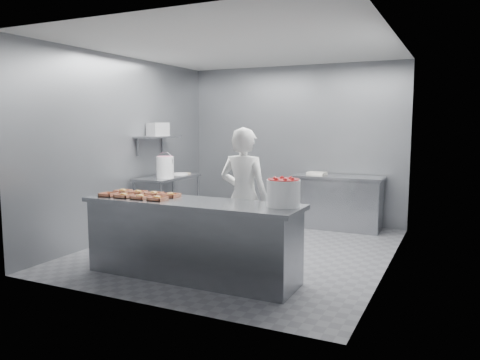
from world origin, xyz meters
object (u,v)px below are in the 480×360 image
object	(u,v)px
strawberry_tub	(283,192)
tray_1	(124,196)
prep_table	(168,194)
appliance	(158,129)
back_counter	(337,202)
tray_4	(123,191)
worker	(244,197)
tray_5	(138,192)
tray_7	(171,195)
tray_0	(109,194)
glaze_bucket	(165,167)
tray_6	(154,194)
service_counter	(191,239)
tray_3	(158,198)
tray_2	(141,197)

from	to	relation	value
strawberry_tub	tray_1	bearing A→B (deg)	-172.70
prep_table	appliance	bearing A→B (deg)	179.71
back_counter	tray_4	xyz separation A→B (m)	(-1.98, -3.11, 0.47)
worker	appliance	xyz separation A→B (m)	(-2.17, 1.27, 0.81)
tray_4	tray_5	xyz separation A→B (m)	(0.24, 0.00, 0.00)
strawberry_tub	appliance	xyz separation A→B (m)	(-2.90, 1.84, 0.62)
prep_table	tray_7	world-z (taller)	tray_7
worker	tray_1	bearing A→B (deg)	35.19
tray_1	strawberry_tub	xyz separation A→B (m)	(1.92, 0.25, 0.13)
prep_table	tray_7	bearing A→B (deg)	-54.59
tray_0	glaze_bucket	bearing A→B (deg)	103.90
worker	strawberry_tub	bearing A→B (deg)	142.74
prep_table	tray_5	bearing A→B (deg)	-65.95
strawberry_tub	tray_6	bearing A→B (deg)	179.13
prep_table	tray_6	distance (m)	2.12
tray_5	prep_table	bearing A→B (deg)	114.05
worker	appliance	world-z (taller)	appliance
worker	strawberry_tub	xyz separation A→B (m)	(0.73, -0.57, 0.19)
prep_table	glaze_bucket	xyz separation A→B (m)	(0.11, -0.21, 0.49)
prep_table	back_counter	size ratio (longest dim) A/B	0.80
service_counter	tray_0	xyz separation A→B (m)	(-1.08, -0.14, 0.47)
strawberry_tub	service_counter	bearing A→B (deg)	-174.17
tray_6	worker	bearing A→B (deg)	29.77
tray_0	tray_3	distance (m)	0.72
appliance	tray_1	bearing A→B (deg)	-47.62
service_counter	tray_4	xyz separation A→B (m)	(-1.08, 0.14, 0.47)
tray_0	tray_4	xyz separation A→B (m)	(-0.00, 0.27, 0.00)
tray_4	strawberry_tub	bearing A→B (deg)	-0.68
tray_1	tray_0	bearing A→B (deg)	180.00
back_counter	tray_5	size ratio (longest dim) A/B	8.01
back_counter	tray_6	world-z (taller)	tray_6
tray_0	tray_1	world-z (taller)	tray_1
strawberry_tub	tray_7	bearing A→B (deg)	178.99
back_counter	worker	xyz separation A→B (m)	(-0.55, -2.57, 0.41)
tray_0	tray_5	distance (m)	0.36
prep_table	appliance	size ratio (longest dim) A/B	4.09
service_counter	worker	world-z (taller)	worker
worker	appliance	bearing A→B (deg)	-29.55
tray_2	tray_3	bearing A→B (deg)	0.00
tray_1	tray_4	bearing A→B (deg)	131.53
service_counter	back_counter	bearing A→B (deg)	74.52
tray_1	tray_7	world-z (taller)	same
tray_1	tray_2	bearing A→B (deg)	0.00
tray_2	tray_4	world-z (taller)	same
tray_7	worker	xyz separation A→B (m)	(0.71, 0.54, -0.06)
back_counter	tray_7	distance (m)	3.39
tray_4	tray_7	xyz separation A→B (m)	(0.72, 0.00, 0.00)
back_counter	tray_7	world-z (taller)	tray_7
appliance	tray_2	bearing A→B (deg)	-42.46
tray_5	tray_7	size ratio (longest dim) A/B	1.00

